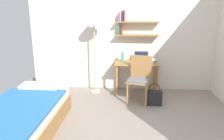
% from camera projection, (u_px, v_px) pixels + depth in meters
% --- Properties ---
extents(ground_plane, '(5.28, 5.28, 0.00)m').
position_uv_depth(ground_plane, '(122.00, 133.00, 3.28)').
color(ground_plane, gray).
extents(wall_back, '(4.40, 0.27, 2.60)m').
position_uv_depth(wall_back, '(126.00, 33.00, 4.88)').
color(wall_back, silver).
rests_on(wall_back, ground_plane).
extents(bed, '(0.98, 2.03, 0.54)m').
position_uv_depth(bed, '(21.00, 121.00, 3.15)').
color(bed, '#9E703D').
rests_on(bed, ground_plane).
extents(desk, '(0.95, 0.52, 0.71)m').
position_uv_depth(desk, '(137.00, 69.00, 4.75)').
color(desk, '#9E703D').
rests_on(desk, ground_plane).
extents(desk_chair, '(0.53, 0.50, 0.94)m').
position_uv_depth(desk_chair, '(140.00, 77.00, 4.29)').
color(desk_chair, '#9E703D').
rests_on(desk_chair, ground_plane).
extents(standing_lamp, '(0.38, 0.38, 1.73)m').
position_uv_depth(standing_lamp, '(94.00, 24.00, 4.56)').
color(standing_lamp, '#B2A893').
rests_on(standing_lamp, ground_plane).
extents(laptop, '(0.31, 0.24, 0.22)m').
position_uv_depth(laptop, '(141.00, 59.00, 4.76)').
color(laptop, '#2D2D33').
rests_on(laptop, desk).
extents(water_bottle, '(0.07, 0.07, 0.21)m').
position_uv_depth(water_bottle, '(123.00, 57.00, 4.76)').
color(water_bottle, '#42A87F').
rests_on(water_bottle, desk).
extents(book_stack, '(0.18, 0.25, 0.06)m').
position_uv_depth(book_stack, '(151.00, 60.00, 4.73)').
color(book_stack, silver).
rests_on(book_stack, desk).
extents(handbag, '(0.31, 0.13, 0.45)m').
position_uv_depth(handbag, '(154.00, 97.00, 4.23)').
color(handbag, '#232328').
rests_on(handbag, ground_plane).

